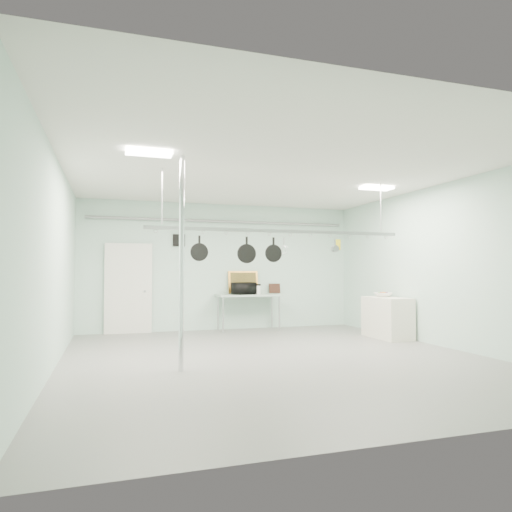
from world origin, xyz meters
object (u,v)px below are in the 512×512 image
object	(u,v)px
chrome_pole	(182,263)
prep_table	(249,297)
fruit_bowl	(383,295)
coffee_canister	(258,290)
skillet_mid	(247,250)
pot_rack	(280,230)
side_cabinet	(387,318)
microwave	(244,288)
skillet_left	(199,248)
skillet_right	(274,249)

from	to	relation	value
chrome_pole	prep_table	world-z (taller)	chrome_pole
prep_table	fruit_bowl	xyz separation A→B (m)	(2.60, -1.97, 0.12)
prep_table	coffee_canister	size ratio (longest dim) A/B	7.41
chrome_pole	skillet_mid	size ratio (longest dim) A/B	6.73
skillet_mid	pot_rack	bearing A→B (deg)	2.32
chrome_pole	side_cabinet	distance (m)	5.37
pot_rack	microwave	world-z (taller)	pot_rack
prep_table	skillet_left	size ratio (longest dim) A/B	3.79
chrome_pole	prep_table	size ratio (longest dim) A/B	2.00
skillet_left	microwave	bearing A→B (deg)	61.09
pot_rack	skillet_left	bearing A→B (deg)	180.00
coffee_canister	fruit_bowl	xyz separation A→B (m)	(2.38, -1.90, -0.06)
skillet_left	skillet_right	bearing A→B (deg)	-0.76
chrome_pole	skillet_mid	world-z (taller)	chrome_pole
side_cabinet	skillet_right	world-z (taller)	skillet_right
side_cabinet	pot_rack	size ratio (longest dim) A/B	0.25
fruit_bowl	skillet_right	size ratio (longest dim) A/B	0.92
pot_rack	skillet_right	xyz separation A→B (m)	(-0.12, 0.00, -0.36)
side_cabinet	coffee_canister	size ratio (longest dim) A/B	5.56
fruit_bowl	prep_table	bearing A→B (deg)	142.77
pot_rack	microwave	size ratio (longest dim) A/B	9.00
pot_rack	skillet_mid	distance (m)	0.73
chrome_pole	prep_table	distance (m)	4.85
chrome_pole	prep_table	xyz separation A→B (m)	(2.30, 4.20, -0.77)
microwave	skillet_left	world-z (taller)	skillet_left
skillet_mid	skillet_right	xyz separation A→B (m)	(0.50, 0.00, 0.02)
chrome_pole	pot_rack	size ratio (longest dim) A/B	0.67
fruit_bowl	skillet_right	world-z (taller)	skillet_right
microwave	skillet_right	distance (m)	3.34
microwave	chrome_pole	bearing A→B (deg)	42.88
prep_table	microwave	world-z (taller)	microwave
side_cabinet	coffee_canister	xyz separation A→B (m)	(-2.34, 2.13, 0.56)
prep_table	skillet_left	xyz separation A→B (m)	(-1.87, -3.30, 1.04)
pot_rack	fruit_bowl	bearing A→B (deg)	23.86
skillet_right	microwave	bearing A→B (deg)	83.77
fruit_bowl	pot_rack	bearing A→B (deg)	-156.14
side_cabinet	skillet_mid	size ratio (longest dim) A/B	2.52
prep_table	fruit_bowl	bearing A→B (deg)	-37.23
microwave	skillet_right	xyz separation A→B (m)	(-0.38, -3.22, 0.82)
chrome_pole	microwave	distance (m)	4.68
coffee_canister	fruit_bowl	world-z (taller)	coffee_canister
pot_rack	prep_table	bearing A→B (deg)	83.09
skillet_mid	prep_table	bearing A→B (deg)	75.05
microwave	skillet_right	bearing A→B (deg)	63.78
microwave	fruit_bowl	bearing A→B (deg)	125.87
prep_table	skillet_mid	distance (m)	3.60
skillet_left	skillet_right	xyz separation A→B (m)	(1.34, 0.00, -0.00)
prep_table	fruit_bowl	distance (m)	3.26
side_cabinet	microwave	bearing A→B (deg)	141.81
coffee_canister	fruit_bowl	size ratio (longest dim) A/B	0.54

